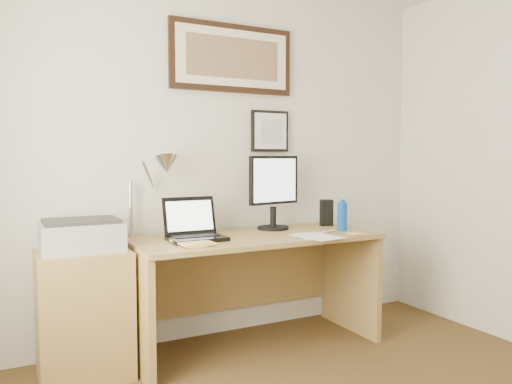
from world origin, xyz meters
TOP-DOWN VIEW (x-y plane):
  - wall_back at (0.00, 2.00)m, footprint 3.50×0.02m
  - side_cabinet at (-0.92, 1.68)m, footprint 0.50×0.40m
  - water_bottle at (0.78, 1.53)m, footprint 0.07×0.07m
  - bottle_cap at (0.78, 1.53)m, footprint 0.04×0.04m
  - speaker at (0.83, 1.79)m, footprint 0.11×0.10m
  - paper_sheet_a at (0.47, 1.43)m, footprint 0.25×0.31m
  - paper_sheet_b at (0.47, 1.38)m, footprint 0.25×0.34m
  - sticky_pad at (0.74, 1.34)m, footprint 0.08×0.08m
  - marker_pen at (0.64, 1.50)m, footprint 0.14×0.06m
  - book at (-0.43, 1.49)m, footprint 0.21×0.27m
  - desk at (0.15, 1.72)m, footprint 1.60×0.70m
  - laptop at (-0.26, 1.66)m, footprint 0.34×0.29m
  - lcd_monitor at (0.39, 1.80)m, footprint 0.42×0.22m
  - printer at (-0.92, 1.70)m, footprint 0.44×0.34m
  - desk_lamp at (-0.41, 1.81)m, footprint 0.29×0.27m
  - picture_large at (0.15, 1.97)m, footprint 0.92×0.04m
  - picture_small at (0.45, 1.97)m, footprint 0.30×0.03m

SIDE VIEW (x-z plane):
  - side_cabinet at x=-0.92m, z-range 0.00..0.73m
  - desk at x=0.15m, z-range 0.14..0.89m
  - paper_sheet_a at x=0.47m, z-range 0.75..0.75m
  - paper_sheet_b at x=0.47m, z-range 0.75..0.75m
  - sticky_pad at x=0.74m, z-range 0.75..0.76m
  - marker_pen at x=0.64m, z-range 0.75..0.77m
  - book at x=-0.43m, z-range 0.75..0.77m
  - laptop at x=-0.26m, z-range 0.68..0.94m
  - printer at x=-0.92m, z-range 0.73..0.91m
  - speaker at x=0.83m, z-range 0.75..0.94m
  - water_bottle at x=0.78m, z-range 0.75..0.95m
  - bottle_cap at x=0.78m, z-range 0.95..0.97m
  - lcd_monitor at x=0.39m, z-range 0.78..1.30m
  - desk_lamp at x=-0.41m, z-range 0.92..1.45m
  - wall_back at x=0.00m, z-range 0.00..2.50m
  - picture_small at x=0.45m, z-range 1.30..1.60m
  - picture_large at x=0.15m, z-range 1.72..2.19m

